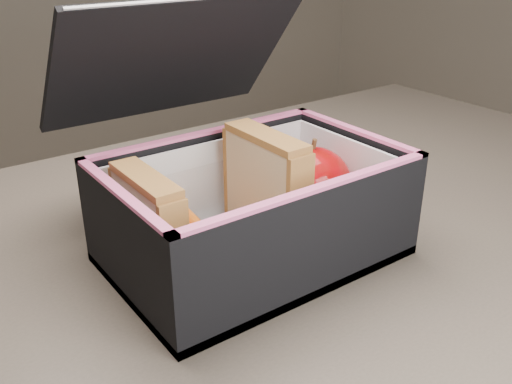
{
  "coord_description": "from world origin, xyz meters",
  "views": [
    {
      "loc": [
        -0.34,
        -0.39,
        1.05
      ],
      "look_at": [
        -0.04,
        0.02,
        0.81
      ],
      "focal_mm": 40.0,
      "sensor_mm": 36.0,
      "label": 1
    }
  ],
  "objects": [
    {
      "name": "kitchen_table",
      "position": [
        0.0,
        0.0,
        0.66
      ],
      "size": [
        1.2,
        0.8,
        0.75
      ],
      "color": "brown",
      "rests_on": "ground"
    },
    {
      "name": "lunch_bag",
      "position": [
        -0.05,
        0.01,
        0.81
      ],
      "size": [
        0.27,
        0.3,
        0.24
      ],
      "color": "black",
      "rests_on": "kitchen_table"
    },
    {
      "name": "plastic_tub",
      "position": [
        -0.1,
        0.01,
        0.8
      ],
      "size": [
        0.17,
        0.12,
        0.07
      ],
      "primitive_type": null,
      "color": "white",
      "rests_on": "lunch_bag"
    },
    {
      "name": "sandwich_left",
      "position": [
        -0.16,
        0.01,
        0.82
      ],
      "size": [
        0.03,
        0.09,
        0.1
      ],
      "color": "tan",
      "rests_on": "plastic_tub"
    },
    {
      "name": "sandwich_right",
      "position": [
        -0.03,
        0.01,
        0.82
      ],
      "size": [
        0.03,
        0.1,
        0.11
      ],
      "color": "tan",
      "rests_on": "plastic_tub"
    },
    {
      "name": "carrot_sticks",
      "position": [
        -0.1,
        0.01,
        0.78
      ],
      "size": [
        0.05,
        0.15,
        0.03
      ],
      "color": "#D85009",
      "rests_on": "plastic_tub"
    },
    {
      "name": "paper_napkin",
      "position": [
        0.03,
        0.02,
        0.77
      ],
      "size": [
        0.09,
        0.1,
        0.01
      ],
      "primitive_type": "cube",
      "rotation": [
        0.0,
        0.0,
        -0.16
      ],
      "color": "white",
      "rests_on": "lunch_bag"
    },
    {
      "name": "red_apple",
      "position": [
        0.03,
        0.01,
        0.81
      ],
      "size": [
        0.09,
        0.09,
        0.09
      ],
      "rotation": [
        0.0,
        0.0,
        -0.12
      ],
      "color": "maroon",
      "rests_on": "paper_napkin"
    }
  ]
}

